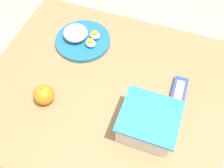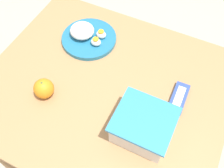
{
  "view_description": "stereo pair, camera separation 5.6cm",
  "coord_description": "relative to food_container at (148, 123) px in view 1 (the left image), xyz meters",
  "views": [
    {
      "loc": [
        -0.21,
        0.5,
        1.55
      ],
      "look_at": [
        -0.03,
        -0.0,
        0.75
      ],
      "focal_mm": 42.0,
      "sensor_mm": 36.0,
      "label": 1
    },
    {
      "loc": [
        -0.26,
        0.48,
        1.55
      ],
      "look_at": [
        -0.03,
        -0.0,
        0.75
      ],
      "focal_mm": 42.0,
      "sensor_mm": 36.0,
      "label": 2
    }
  ],
  "objects": [
    {
      "name": "table",
      "position": [
        0.2,
        -0.11,
        -0.14
      ],
      "size": [
        0.92,
        0.79,
        0.72
      ],
      "color": "#AD7F51",
      "rests_on": "ground_plane"
    },
    {
      "name": "food_container",
      "position": [
        0.0,
        0.0,
        0.0
      ],
      "size": [
        0.19,
        0.17,
        0.1
      ],
      "color": "white",
      "rests_on": "table"
    },
    {
      "name": "candy_bar",
      "position": [
        -0.07,
        -0.18,
        -0.03
      ],
      "size": [
        0.05,
        0.13,
        0.02
      ],
      "color": "#334C9E",
      "rests_on": "table"
    },
    {
      "name": "rice_plate",
      "position": [
        0.37,
        -0.29,
        -0.02
      ],
      "size": [
        0.23,
        0.23,
        0.07
      ],
      "color": "teal",
      "rests_on": "table"
    },
    {
      "name": "ground_plane",
      "position": [
        0.2,
        -0.11,
        -0.76
      ],
      "size": [
        10.0,
        10.0,
        0.0
      ],
      "primitive_type": "plane",
      "color": "#B2A899"
    },
    {
      "name": "orange_fruit",
      "position": [
        0.38,
        0.02,
        -0.01
      ],
      "size": [
        0.07,
        0.07,
        0.07
      ],
      "color": "orange",
      "rests_on": "table"
    }
  ]
}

